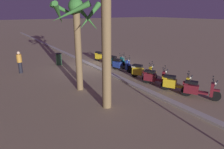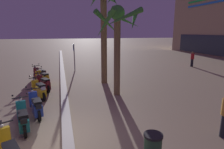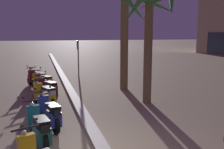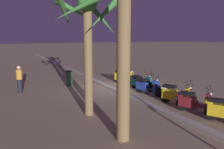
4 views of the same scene
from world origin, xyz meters
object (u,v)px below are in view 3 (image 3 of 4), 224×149
object	(u,v)px
scooter_maroon_mid_rear	(38,79)
scooter_blue_mid_centre	(50,114)
palm_tree_near_sign	(150,16)
scooter_yellow_last_in_row	(43,83)
scooter_yellow_mid_front	(45,96)
crossing_sign	(78,54)
scooter_maroon_lead_nearest	(47,89)
scooter_teal_tail_end	(39,128)

from	to	relation	value
scooter_maroon_mid_rear	scooter_blue_mid_centre	size ratio (longest dim) A/B	0.91
palm_tree_near_sign	scooter_yellow_last_in_row	bearing A→B (deg)	-126.68
scooter_yellow_mid_front	crossing_sign	xyz separation A→B (m)	(-6.94, 2.33, 1.04)
scooter_maroon_mid_rear	scooter_maroon_lead_nearest	bearing A→B (deg)	9.02
scooter_maroon_lead_nearest	scooter_blue_mid_centre	distance (m)	3.45
scooter_yellow_mid_front	scooter_blue_mid_centre	bearing A→B (deg)	2.21
scooter_yellow_mid_front	palm_tree_near_sign	world-z (taller)	palm_tree_near_sign
scooter_maroon_mid_rear	scooter_blue_mid_centre	world-z (taller)	same
scooter_maroon_mid_rear	crossing_sign	world-z (taller)	crossing_sign
scooter_maroon_mid_rear	scooter_yellow_last_in_row	bearing A→B (deg)	12.14
scooter_yellow_mid_front	scooter_yellow_last_in_row	bearing A→B (deg)	-179.29
scooter_maroon_lead_nearest	scooter_blue_mid_centre	xyz separation A→B (m)	(3.45, -0.04, -0.00)
scooter_maroon_mid_rear	scooter_blue_mid_centre	xyz separation A→B (m)	(6.02, 0.37, -0.01)
scooter_blue_mid_centre	crossing_sign	xyz separation A→B (m)	(-9.13, 2.25, 1.06)
crossing_sign	scooter_yellow_last_in_row	bearing A→B (deg)	-28.94
scooter_teal_tail_end	crossing_sign	world-z (taller)	crossing_sign
scooter_maroon_mid_rear	scooter_yellow_last_in_row	xyz separation A→B (m)	(1.17, 0.25, 0.01)
scooter_yellow_last_in_row	scooter_teal_tail_end	size ratio (longest dim) A/B	0.88
scooter_blue_mid_centre	palm_tree_near_sign	size ratio (longest dim) A/B	0.38
scooter_yellow_last_in_row	scooter_maroon_lead_nearest	xyz separation A→B (m)	(1.41, 0.16, -0.01)
scooter_blue_mid_centre	scooter_teal_tail_end	size ratio (longest dim) A/B	0.98
scooter_maroon_mid_rear	scooter_yellow_last_in_row	world-z (taller)	same
scooter_maroon_lead_nearest	scooter_yellow_mid_front	bearing A→B (deg)	-5.68
scooter_yellow_last_in_row	scooter_yellow_mid_front	bearing A→B (deg)	0.71
scooter_yellow_last_in_row	scooter_blue_mid_centre	xyz separation A→B (m)	(4.85, 0.12, -0.01)
scooter_maroon_lead_nearest	scooter_yellow_mid_front	size ratio (longest dim) A/B	0.94
crossing_sign	scooter_teal_tail_end	bearing A→B (deg)	-14.07
scooter_maroon_mid_rear	crossing_sign	distance (m)	4.20
scooter_yellow_last_in_row	palm_tree_near_sign	bearing A→B (deg)	53.32
scooter_maroon_lead_nearest	palm_tree_near_sign	bearing A→B (deg)	67.14
scooter_maroon_lead_nearest	scooter_teal_tail_end	world-z (taller)	same
scooter_blue_mid_centre	scooter_teal_tail_end	world-z (taller)	same
scooter_yellow_last_in_row	scooter_teal_tail_end	world-z (taller)	same
palm_tree_near_sign	scooter_blue_mid_centre	bearing A→B (deg)	-66.41
scooter_blue_mid_centre	crossing_sign	size ratio (longest dim) A/B	0.75
scooter_yellow_mid_front	crossing_sign	world-z (taller)	crossing_sign
scooter_yellow_last_in_row	scooter_maroon_lead_nearest	size ratio (longest dim) A/B	1.03
scooter_teal_tail_end	scooter_yellow_last_in_row	bearing A→B (deg)	178.13
scooter_blue_mid_centre	scooter_maroon_mid_rear	bearing A→B (deg)	-176.49
scooter_maroon_mid_rear	scooter_yellow_last_in_row	distance (m)	1.20
scooter_yellow_last_in_row	scooter_teal_tail_end	bearing A→B (deg)	-1.87
scooter_teal_tail_end	crossing_sign	distance (m)	10.58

